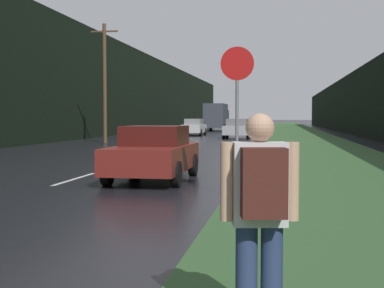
{
  "coord_description": "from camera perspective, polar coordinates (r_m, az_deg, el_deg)",
  "views": [
    {
      "loc": [
        5.61,
        -0.66,
        1.72
      ],
      "look_at": [
        2.94,
        15.45,
        0.89
      ],
      "focal_mm": 50.0,
      "sensor_mm": 36.0,
      "label": 1
    }
  ],
  "objects": [
    {
      "name": "car_passing_far",
      "position": [
        42.56,
        4.84,
        1.65
      ],
      "size": [
        2.04,
        4.24,
        1.56
      ],
      "rotation": [
        0.0,
        0.0,
        3.14
      ],
      "color": "#9E9EA3",
      "rests_on": "ground_plane"
    },
    {
      "name": "lane_stripe_d",
      "position": [
        21.8,
        -5.54,
        -1.61
      ],
      "size": [
        0.12,
        3.0,
        0.01
      ],
      "primitive_type": "cube",
      "color": "silver",
      "rests_on": "ground_plane"
    },
    {
      "name": "lane_stripe_e",
      "position": [
        28.61,
        -1.92,
        -0.52
      ],
      "size": [
        0.12,
        3.0,
        0.01
      ],
      "primitive_type": "cube",
      "color": "silver",
      "rests_on": "ground_plane"
    },
    {
      "name": "treeline_near_side",
      "position": [
        51.28,
        18.24,
        4.25
      ],
      "size": [
        2.0,
        140.0,
        6.09
      ],
      "primitive_type": "cube",
      "color": "black",
      "rests_on": "ground_plane"
    },
    {
      "name": "treeline_far_side",
      "position": [
        53.21,
        -8.22,
        5.83
      ],
      "size": [
        2.0,
        140.0,
        8.9
      ],
      "primitive_type": "cube",
      "color": "black",
      "rests_on": "ground_plane"
    },
    {
      "name": "delivery_truck",
      "position": [
        66.59,
        2.64,
        2.95
      ],
      "size": [
        2.55,
        8.1,
        3.31
      ],
      "color": "black",
      "rests_on": "ground_plane"
    },
    {
      "name": "car_passing_near",
      "position": [
        14.51,
        -4.1,
        -0.98
      ],
      "size": [
        1.96,
        4.13,
        1.47
      ],
      "rotation": [
        0.0,
        0.0,
        3.14
      ],
      "color": "maroon",
      "rests_on": "ground_plane"
    },
    {
      "name": "utility_pole_far",
      "position": [
        35.74,
        -9.3,
        6.58
      ],
      "size": [
        1.8,
        0.24,
        7.8
      ],
      "color": "#4C3823",
      "rests_on": "ground_plane"
    },
    {
      "name": "grass_verge",
      "position": [
        40.73,
        11.98,
        0.45
      ],
      "size": [
        6.0,
        240.0,
        0.02
      ],
      "primitive_type": "cube",
      "color": "#33562D",
      "rests_on": "ground_plane"
    },
    {
      "name": "lane_stripe_f",
      "position": [
        35.49,
        0.29,
        0.15
      ],
      "size": [
        0.12,
        3.0,
        0.01
      ],
      "primitive_type": "cube",
      "color": "silver",
      "rests_on": "ground_plane"
    },
    {
      "name": "car_oncoming",
      "position": [
        49.16,
        0.23,
        1.81
      ],
      "size": [
        1.83,
        4.49,
        1.54
      ],
      "color": "#BCBCBC",
      "rests_on": "ground_plane"
    },
    {
      "name": "hitchhiker_with_backpack",
      "position": [
        4.13,
        7.28,
        -7.1
      ],
      "size": [
        0.6,
        0.47,
        1.75
      ],
      "rotation": [
        0.0,
        0.0,
        0.18
      ],
      "color": "navy",
      "rests_on": "ground_plane"
    },
    {
      "name": "stop_sign",
      "position": [
        11.48,
        4.82,
        4.21
      ],
      "size": [
        0.72,
        0.07,
        3.21
      ],
      "color": "slate",
      "rests_on": "ground_plane"
    },
    {
      "name": "lane_stripe_c",
      "position": [
        15.18,
        -12.37,
        -3.65
      ],
      "size": [
        0.12,
        3.0,
        0.01
      ],
      "primitive_type": "cube",
      "color": "silver",
      "rests_on": "ground_plane"
    }
  ]
}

